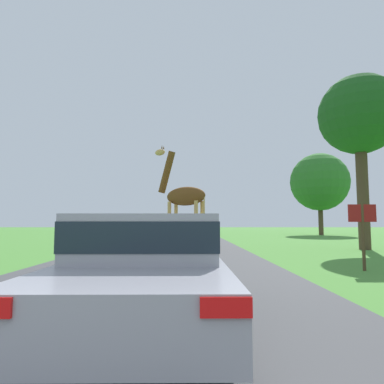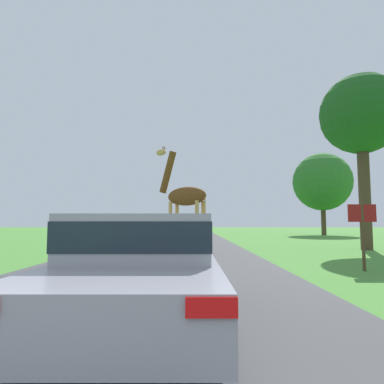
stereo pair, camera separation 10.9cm
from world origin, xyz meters
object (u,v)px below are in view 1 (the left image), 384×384
Objects in this scene: car_queue_right at (161,229)px; tree_right_cluster at (320,182)px; tree_centre_back at (359,116)px; giraffe_near_road at (182,197)px; car_queue_left at (133,229)px; sign_post at (363,224)px; car_lead_maroon at (149,263)px.

tree_right_cluster is at bearing 18.98° from car_queue_right.
tree_centre_back is 17.75m from tree_right_cluster.
tree_centre_back is 1.02× the size of tree_right_cluster.
giraffe_near_road is 1.11× the size of car_queue_right.
car_queue_right is 1.08× the size of car_queue_left.
sign_post is (-8.09, -23.58, -3.84)m from tree_right_cluster.
sign_post reaches higher than car_queue_left.
car_queue_left is 0.52× the size of tree_right_cluster.
car_queue_left is 0.51× the size of tree_centre_back.
tree_centre_back reaches higher than sign_post.
tree_right_cluster reaches higher than sign_post.
sign_post is at bearing -111.21° from giraffe_near_road.
car_lead_maroon is 1.11× the size of car_queue_left.
tree_centre_back reaches higher than car_queue_right.
giraffe_near_road is 0.61× the size of tree_centre_back.
giraffe_near_road is 11.05m from car_lead_maroon.
tree_centre_back reaches higher than giraffe_near_road.
tree_right_cluster is 25.23m from sign_post.
giraffe_near_road is 1.19× the size of car_queue_left.
car_queue_left is 2.45× the size of sign_post.
tree_right_cluster is (12.96, 27.78, 4.30)m from car_lead_maroon.
sign_post is (6.56, -18.54, 0.46)m from car_queue_right.
tree_right_cluster is 4.70× the size of sign_post.
car_queue_right is 16.49m from tree_centre_back.
car_queue_left is at bearing 99.76° from car_lead_maroon.
tree_right_cluster is (4.71, 17.09, -0.99)m from tree_centre_back.
sign_post is at bearing -117.52° from tree_centre_back.
car_lead_maroon is 1.03× the size of car_queue_right.
tree_right_cluster is at bearing 74.59° from tree_centre_back.
car_queue_left is at bearing 148.49° from tree_centre_back.
tree_centre_back is at bearing -57.53° from giraffe_near_road.
car_lead_maroon is at bearing -146.99° from giraffe_near_road.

